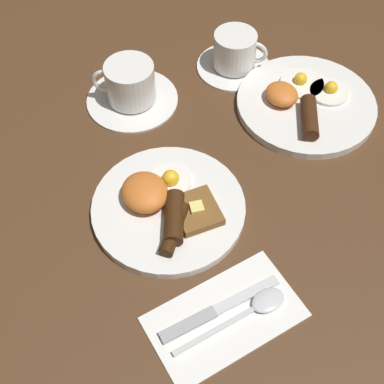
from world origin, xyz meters
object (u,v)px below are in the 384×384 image
object	(u,v)px
teacup_far	(235,54)
knife	(214,311)
breakfast_plate_near	(167,206)
breakfast_plate_far	(305,103)
spoon	(257,306)
teacup_near	(130,87)

from	to	relation	value
teacup_far	knife	size ratio (longest dim) A/B	0.77
breakfast_plate_near	breakfast_plate_far	xyz separation A→B (m)	(-0.09, 0.32, -0.00)
breakfast_plate_near	spoon	size ratio (longest dim) A/B	1.36
breakfast_plate_far	teacup_far	bearing A→B (deg)	-159.05
breakfast_plate_near	spoon	bearing A→B (deg)	10.36
teacup_near	spoon	xyz separation A→B (m)	(0.46, -0.01, -0.03)
spoon	teacup_far	bearing A→B (deg)	60.89
breakfast_plate_far	knife	size ratio (longest dim) A/B	1.36
breakfast_plate_near	knife	xyz separation A→B (m)	(0.18, -0.02, -0.01)
knife	breakfast_plate_near	bearing A→B (deg)	83.50
teacup_near	teacup_far	xyz separation A→B (m)	(0.01, 0.21, -0.00)
knife	spoon	bearing A→B (deg)	-22.08
breakfast_plate_far	teacup_near	distance (m)	0.32
teacup_near	knife	size ratio (longest dim) A/B	0.91
breakfast_plate_near	knife	world-z (taller)	breakfast_plate_near
knife	spoon	xyz separation A→B (m)	(0.02, 0.06, 0.00)
breakfast_plate_far	teacup_far	xyz separation A→B (m)	(-0.15, -0.06, 0.02)
teacup_near	teacup_far	bearing A→B (deg)	87.72
teacup_far	spoon	size ratio (longest dim) A/B	0.81
teacup_near	breakfast_plate_far	bearing A→B (deg)	59.20
breakfast_plate_far	teacup_near	size ratio (longest dim) A/B	1.50
teacup_far	breakfast_plate_far	bearing A→B (deg)	20.95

